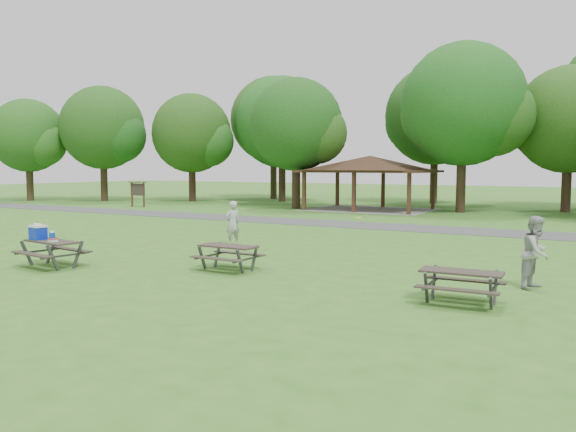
{
  "coord_description": "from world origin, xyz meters",
  "views": [
    {
      "loc": [
        10.55,
        -12.57,
        2.97
      ],
      "look_at": [
        1.0,
        4.0,
        1.3
      ],
      "focal_mm": 35.0,
      "sensor_mm": 36.0,
      "label": 1
    }
  ],
  "objects_px": {
    "picnic_table_near": "(47,242)",
    "picnic_table_middle": "(228,251)",
    "frisbee_thrower": "(233,223)",
    "frisbee_catcher": "(536,252)"
  },
  "relations": [
    {
      "from": "picnic_table_middle",
      "to": "frisbee_catcher",
      "type": "xyz_separation_m",
      "value": [
        7.97,
        1.8,
        0.34
      ]
    },
    {
      "from": "picnic_table_middle",
      "to": "frisbee_catcher",
      "type": "height_order",
      "value": "frisbee_catcher"
    },
    {
      "from": "frisbee_catcher",
      "to": "frisbee_thrower",
      "type": "bearing_deg",
      "value": 93.48
    },
    {
      "from": "picnic_table_near",
      "to": "picnic_table_middle",
      "type": "distance_m",
      "value": 5.52
    },
    {
      "from": "picnic_table_near",
      "to": "picnic_table_middle",
      "type": "bearing_deg",
      "value": 23.49
    },
    {
      "from": "frisbee_thrower",
      "to": "frisbee_catcher",
      "type": "height_order",
      "value": "frisbee_catcher"
    },
    {
      "from": "frisbee_thrower",
      "to": "frisbee_catcher",
      "type": "relative_size",
      "value": 0.95
    },
    {
      "from": "picnic_table_middle",
      "to": "frisbee_catcher",
      "type": "distance_m",
      "value": 8.18
    },
    {
      "from": "picnic_table_near",
      "to": "frisbee_thrower",
      "type": "distance_m",
      "value": 6.79
    },
    {
      "from": "picnic_table_near",
      "to": "picnic_table_middle",
      "type": "height_order",
      "value": "picnic_table_near"
    }
  ]
}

